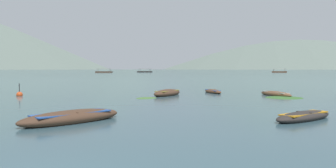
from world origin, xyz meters
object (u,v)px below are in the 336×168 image
rowboat_0 (72,117)px  rowboat_3 (167,93)px  rowboat_9 (304,116)px  ferry_1 (145,72)px  ferry_0 (104,72)px  mooring_buoy (19,95)px  rowboat_1 (276,94)px  rowboat_5 (213,91)px  ferry_2 (279,72)px

rowboat_0 → rowboat_3: size_ratio=1.09×
rowboat_9 → rowboat_0: bearing=-174.6°
ferry_1 → rowboat_3: bearing=-83.3°
ferry_0 → mooring_buoy: 156.86m
rowboat_9 → ferry_0: size_ratio=0.38×
rowboat_0 → mooring_buoy: size_ratio=3.62×
rowboat_9 → mooring_buoy: (-18.25, 11.43, -0.04)m
mooring_buoy → rowboat_1: bearing=2.6°
rowboat_5 → ferry_2: ferry_2 is taller
rowboat_5 → mooring_buoy: bearing=-166.4°
rowboat_5 → ferry_0: size_ratio=0.33×
rowboat_1 → ferry_2: size_ratio=0.45×
rowboat_5 → rowboat_3: bearing=-144.4°
rowboat_5 → mooring_buoy: size_ratio=2.68×
ferry_1 → ferry_2: 80.08m
rowboat_1 → rowboat_3: bearing=179.9°
rowboat_1 → mooring_buoy: (-20.76, -0.96, -0.04)m
rowboat_0 → rowboat_1: 18.12m
rowboat_3 → rowboat_5: bearing=35.6°
rowboat_0 → ferry_2: bearing=70.3°
rowboat_0 → rowboat_3: bearing=75.5°
mooring_buoy → ferry_1: bearing=92.7°
rowboat_3 → rowboat_1: bearing=-0.1°
rowboat_1 → rowboat_3: 8.84m
rowboat_9 → ferry_1: size_ratio=0.38×
ferry_2 → mooring_buoy: ferry_2 is taller
rowboat_0 → ferry_0: 170.69m
rowboat_0 → rowboat_9: size_ratio=1.19×
rowboat_3 → rowboat_5: 4.98m
ferry_1 → rowboat_5: bearing=-81.8°
rowboat_0 → ferry_1: bearing=95.2°
rowboat_3 → ferry_0: ferry_0 is taller
ferry_2 → rowboat_5: bearing=-109.2°
rowboat_5 → rowboat_9: rowboat_9 is taller
rowboat_0 → mooring_buoy: mooring_buoy is taller
rowboat_1 → ferry_0: 161.15m
ferry_0 → rowboat_0: bearing=-77.1°
rowboat_0 → mooring_buoy: (-8.46, 12.35, -0.08)m
ferry_0 → mooring_buoy: ferry_0 is taller
rowboat_9 → ferry_1: bearing=98.3°
ferry_1 → ferry_2: (79.86, -6.03, 0.00)m
rowboat_1 → rowboat_3: size_ratio=1.01×
ferry_2 → rowboat_0: bearing=-109.7°
rowboat_0 → rowboat_3: 13.76m
rowboat_9 → ferry_0: ferry_0 is taller
rowboat_9 → ferry_1: 183.56m
rowboat_0 → rowboat_9: 9.83m
rowboat_1 → ferry_0: size_ratio=0.42×
rowboat_0 → ferry_0: bearing=102.9°
ferry_0 → ferry_2: 101.80m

